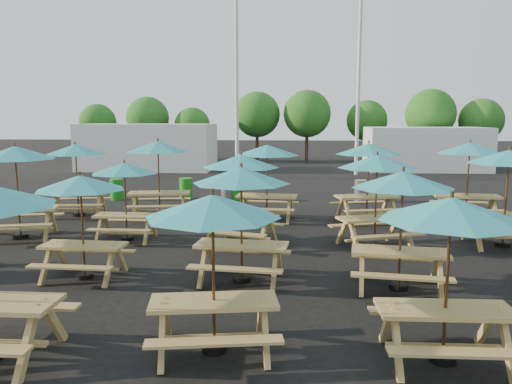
# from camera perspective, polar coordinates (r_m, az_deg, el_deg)

# --- Properties ---
(ground) EXTENTS (120.00, 120.00, 0.00)m
(ground) POSITION_cam_1_polar(r_m,az_deg,el_deg) (12.72, -0.54, -5.90)
(ground) COLOR black
(ground) RESTS_ON ground
(picnic_unit_2) EXTENTS (2.49, 2.49, 2.46)m
(picnic_unit_2) POSITION_cam_1_polar(r_m,az_deg,el_deg) (14.37, -25.80, 3.43)
(picnic_unit_2) COLOR #A48448
(picnic_unit_2) RESTS_ON ground
(picnic_unit_3) EXTENTS (2.23, 2.23, 2.35)m
(picnic_unit_3) POSITION_cam_1_polar(r_m,az_deg,el_deg) (17.00, -19.91, 4.09)
(picnic_unit_3) COLOR #A48448
(picnic_unit_3) RESTS_ON ground
(picnic_unit_5) EXTENTS (1.78, 1.78, 2.08)m
(picnic_unit_5) POSITION_cam_1_polar(r_m,az_deg,el_deg) (10.23, -19.42, 0.26)
(picnic_unit_5) COLOR #A48448
(picnic_unit_5) RESTS_ON ground
(picnic_unit_6) EXTENTS (1.70, 1.70, 2.05)m
(picnic_unit_6) POSITION_cam_1_polar(r_m,az_deg,el_deg) (13.18, -14.79, 2.06)
(picnic_unit_6) COLOR #A48448
(picnic_unit_6) RESTS_ON ground
(picnic_unit_7) EXTENTS (2.37, 2.37, 2.46)m
(picnic_unit_7) POSITION_cam_1_polar(r_m,az_deg,el_deg) (16.02, -11.12, 4.54)
(picnic_unit_7) COLOR #A48448
(picnic_unit_7) RESTS_ON ground
(picnic_unit_8) EXTENTS (2.09, 2.09, 2.19)m
(picnic_unit_8) POSITION_cam_1_polar(r_m,az_deg,el_deg) (6.56, -4.97, -2.82)
(picnic_unit_8) COLOR #A48448
(picnic_unit_8) RESTS_ON ground
(picnic_unit_9) EXTENTS (2.04, 2.04, 2.26)m
(picnic_unit_9) POSITION_cam_1_polar(r_m,az_deg,el_deg) (9.45, -1.68, 1.03)
(picnic_unit_9) COLOR #A48448
(picnic_unit_9) RESTS_ON ground
(picnic_unit_10) EXTENTS (2.37, 2.37, 2.29)m
(picnic_unit_10) POSITION_cam_1_polar(r_m,az_deg,el_deg) (12.25, -1.70, 2.85)
(picnic_unit_10) COLOR #A48448
(picnic_unit_10) RESTS_ON ground
(picnic_unit_11) EXTENTS (2.15, 2.15, 2.37)m
(picnic_unit_11) POSITION_cam_1_polar(r_m,az_deg,el_deg) (15.31, 1.27, 4.23)
(picnic_unit_11) COLOR #A48448
(picnic_unit_11) RESTS_ON ground
(picnic_unit_12) EXTENTS (1.86, 1.86, 2.20)m
(picnic_unit_12) POSITION_cam_1_polar(r_m,az_deg,el_deg) (6.71, 21.35, -3.05)
(picnic_unit_12) COLOR #A48448
(picnic_unit_12) RESTS_ON ground
(picnic_unit_13) EXTENTS (2.06, 2.06, 2.23)m
(picnic_unit_13) POSITION_cam_1_polar(r_m,az_deg,el_deg) (9.37, 16.42, 0.47)
(picnic_unit_13) COLOR #A48448
(picnic_unit_13) RESTS_ON ground
(picnic_unit_14) EXTENTS (2.44, 2.44, 2.31)m
(picnic_unit_14) POSITION_cam_1_polar(r_m,az_deg,el_deg) (12.31, 13.67, 2.71)
(picnic_unit_14) COLOR #A48448
(picnic_unit_14) RESTS_ON ground
(picnic_unit_15) EXTENTS (2.44, 2.44, 2.42)m
(picnic_unit_15) POSITION_cam_1_polar(r_m,az_deg,el_deg) (15.48, 12.74, 4.24)
(picnic_unit_15) COLOR #A48448
(picnic_unit_15) RESTS_ON ground
(picnic_unit_18) EXTENTS (2.01, 2.01, 2.42)m
(picnic_unit_18) POSITION_cam_1_polar(r_m,az_deg,el_deg) (13.55, 26.91, 2.94)
(picnic_unit_18) COLOR #A48448
(picnic_unit_18) RESTS_ON ground
(picnic_unit_19) EXTENTS (2.24, 2.24, 2.45)m
(picnic_unit_19) POSITION_cam_1_polar(r_m,az_deg,el_deg) (16.46, 23.21, 4.08)
(picnic_unit_19) COLOR #A48448
(picnic_unit_19) RESTS_ON ground
(waste_bin_0) EXTENTS (0.51, 0.51, 0.82)m
(waste_bin_0) POSITION_cam_1_polar(r_m,az_deg,el_deg) (20.12, -15.63, 0.29)
(waste_bin_0) COLOR #1B8117
(waste_bin_0) RESTS_ON ground
(waste_bin_1) EXTENTS (0.51, 0.51, 0.82)m
(waste_bin_1) POSITION_cam_1_polar(r_m,az_deg,el_deg) (19.81, -8.00, 0.40)
(waste_bin_1) COLOR #1B8117
(waste_bin_1) RESTS_ON ground
(waste_bin_2) EXTENTS (0.51, 0.51, 0.82)m
(waste_bin_2) POSITION_cam_1_polar(r_m,az_deg,el_deg) (19.28, -2.15, 0.26)
(waste_bin_2) COLOR #1B8117
(waste_bin_2) RESTS_ON ground
(waste_bin_3) EXTENTS (0.51, 0.51, 0.82)m
(waste_bin_3) POSITION_cam_1_polar(r_m,az_deg,el_deg) (19.30, -3.27, 0.26)
(waste_bin_3) COLOR gray
(waste_bin_3) RESTS_ON ground
(waste_bin_4) EXTENTS (0.51, 0.51, 0.82)m
(waste_bin_4) POSITION_cam_1_polar(r_m,az_deg,el_deg) (19.41, 11.91, 0.14)
(waste_bin_4) COLOR gray
(waste_bin_4) RESTS_ON ground
(mast_0) EXTENTS (0.20, 0.20, 12.00)m
(mast_0) POSITION_cam_1_polar(r_m,az_deg,el_deg) (26.61, -2.24, 14.58)
(mast_0) COLOR silver
(mast_0) RESTS_ON ground
(mast_1) EXTENTS (0.20, 0.20, 12.00)m
(mast_1) POSITION_cam_1_polar(r_m,az_deg,el_deg) (28.62, 11.70, 13.98)
(mast_1) COLOR silver
(mast_1) RESTS_ON ground
(event_tent_0) EXTENTS (8.00, 4.00, 2.80)m
(event_tent_0) POSITION_cam_1_polar(r_m,az_deg,el_deg) (31.66, -12.22, 5.08)
(event_tent_0) COLOR silver
(event_tent_0) RESTS_ON ground
(event_tent_1) EXTENTS (7.00, 4.00, 2.60)m
(event_tent_1) POSITION_cam_1_polar(r_m,az_deg,el_deg) (32.31, 18.75, 4.71)
(event_tent_1) COLOR silver
(event_tent_1) RESTS_ON ground
(tree_0) EXTENTS (2.80, 2.80, 4.24)m
(tree_0) POSITION_cam_1_polar(r_m,az_deg,el_deg) (40.47, -17.63, 7.59)
(tree_0) COLOR #382314
(tree_0) RESTS_ON ground
(tree_1) EXTENTS (3.11, 3.11, 4.72)m
(tree_1) POSITION_cam_1_polar(r_m,az_deg,el_deg) (37.77, -12.27, 8.25)
(tree_1) COLOR #382314
(tree_1) RESTS_ON ground
(tree_2) EXTENTS (2.59, 2.59, 3.93)m
(tree_2) POSITION_cam_1_polar(r_m,az_deg,el_deg) (36.70, -7.29, 7.55)
(tree_2) COLOR #382314
(tree_2) RESTS_ON ground
(tree_3) EXTENTS (3.36, 3.36, 5.09)m
(tree_3) POSITION_cam_1_polar(r_m,az_deg,el_deg) (37.10, 0.13, 8.83)
(tree_3) COLOR #382314
(tree_3) RESTS_ON ground
(tree_4) EXTENTS (3.41, 3.41, 5.17)m
(tree_4) POSITION_cam_1_polar(r_m,az_deg,el_deg) (36.54, 5.87, 8.88)
(tree_4) COLOR #382314
(tree_4) RESTS_ON ground
(tree_5) EXTENTS (2.94, 2.94, 4.45)m
(tree_5) POSITION_cam_1_polar(r_m,az_deg,el_deg) (37.31, 12.56, 7.97)
(tree_5) COLOR #382314
(tree_5) RESTS_ON ground
(tree_6) EXTENTS (3.38, 3.38, 5.13)m
(tree_6) POSITION_cam_1_polar(r_m,az_deg,el_deg) (36.34, 19.31, 8.41)
(tree_6) COLOR #382314
(tree_6) RESTS_ON ground
(tree_7) EXTENTS (2.95, 2.95, 4.48)m
(tree_7) POSITION_cam_1_polar(r_m,az_deg,el_deg) (37.36, 24.35, 7.45)
(tree_7) COLOR #382314
(tree_7) RESTS_ON ground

